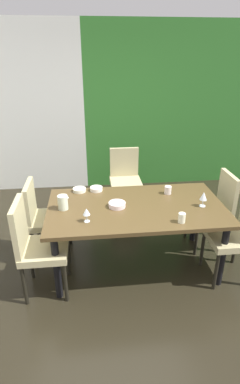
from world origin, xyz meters
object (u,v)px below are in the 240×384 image
Objects in this scene: dining_table at (136,212)px; serving_bowl_front at (79,190)px; cup_north at (168,190)px; chair_right_far at (216,206)px; serving_bowl_rear at (117,205)px; pitcher_near_window at (63,202)px; chair_left_near at (35,243)px; wine_glass_right at (203,196)px; cup_south at (182,218)px; chair_right_near at (239,231)px; wine_glass_near_shelf at (86,212)px; chair_left_far at (43,215)px; chair_head_far at (125,177)px; serving_bowl_corner at (96,189)px.

serving_bowl_front is (-0.59, 0.42, 0.10)m from dining_table.
cup_north is at bearing 32.38° from dining_table.
serving_bowl_rear is at bearing 103.39° from chair_right_far.
cup_north is (-0.61, -0.03, 0.25)m from chair_right_far.
pitcher_near_window is (-1.15, -0.24, 0.03)m from cup_north.
cup_north is at bearing 11.83° from pitcher_near_window.
chair_left_near reaches higher than chair_right_far.
dining_table is 0.71m from wine_glass_right.
cup_south is 1.07× the size of cup_north.
chair_right_far reaches higher than serving_bowl_rear.
wine_glass_right is at bearing -21.57° from serving_bowl_front.
chair_right_near is 1.80m from pitcher_near_window.
wine_glass_near_shelf is 0.69m from serving_bowl_front.
wine_glass_right is at bearing -6.71° from dining_table.
pitcher_near_window is (-1.76, 0.30, 0.27)m from chair_right_near.
chair_left_near is 10.46× the size of cup_south.
cup_north is (1.40, -0.03, 0.26)m from chair_left_far.
chair_right_far is (0.96, -1.02, -0.00)m from chair_head_far.
serving_bowl_corner is at bearing 133.17° from dining_table.
serving_bowl_front is 1.01m from cup_north.
serving_bowl_corner is 0.80× the size of serving_bowl_rear.
chair_right_near is (2.01, -0.58, 0.02)m from chair_left_far.
wine_glass_right is at bearing 138.56° from chair_right_far.
serving_bowl_front is at bearing 140.38° from cup_south.
serving_bowl_rear is at bearing 79.26° from chair_head_far.
cup_north is (0.99, -0.17, 0.03)m from serving_bowl_front.
chair_left_near is at bearing -0.63° from chair_left_far.
chair_left_far is 6.72× the size of wine_glass_near_shelf.
serving_bowl_corner is (0.12, 0.69, -0.08)m from wine_glass_near_shelf.
serving_bowl_rear is 1.85× the size of cup_south.
chair_right_near reaches higher than dining_table.
pitcher_near_window is at bearing -130.49° from serving_bowl_corner.
chair_head_far reaches higher than dining_table.
serving_bowl_corner is at bearing 63.35° from chair_head_far.
chair_right_far is 6.25× the size of pitcher_near_window.
chair_right_far is 5.88× the size of wine_glass_right.
wine_glass_near_shelf is 0.36m from pitcher_near_window.
chair_right_far reaches higher than dining_table.
wine_glass_near_shelf is at bearing -150.52° from cup_north.
pitcher_near_window is (-1.43, 0.09, -0.04)m from wine_glass_right.
serving_bowl_front is at bearing 96.58° from wine_glass_near_shelf.
chair_left_near is (-2.02, 0.00, 0.00)m from chair_right_near.
serving_bowl_corner is (0.61, 0.13, 0.23)m from chair_left_far.
chair_left_far is at bearing 133.14° from pitcher_near_window.
chair_head_far is 1.47m from chair_left_far.
chair_head_far is at bearing 54.25° from serving_bowl_front.
wine_glass_near_shelf is at bearing -83.42° from serving_bowl_front.
chair_right_far is (1.01, 0.29, -0.13)m from dining_table.
wine_glass_near_shelf is 0.70m from serving_bowl_corner.
wine_glass_near_shelf is (0.49, -0.55, 0.31)m from chair_left_far.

